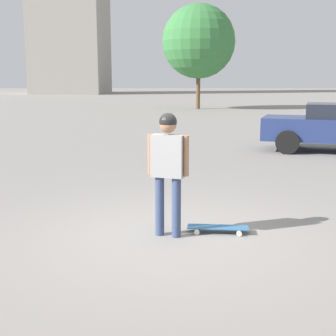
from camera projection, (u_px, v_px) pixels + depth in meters
The scene contains 5 objects.
ground_plane at pixel (168, 236), 6.65m from camera, with size 220.00×220.00×0.00m, color gray.
person at pixel (168, 161), 6.45m from camera, with size 0.33×0.58×1.74m.
skateboard at pixel (218, 228), 6.77m from camera, with size 0.34×0.90×0.09m.
car_parked_near at pixel (336, 126), 14.16m from camera, with size 2.87×4.59×1.47m.
tree_distant at pixel (199, 41), 34.07m from camera, with size 5.35×5.35×7.58m.
Camera 1 is at (6.35, 0.18, 2.19)m, focal length 50.00 mm.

